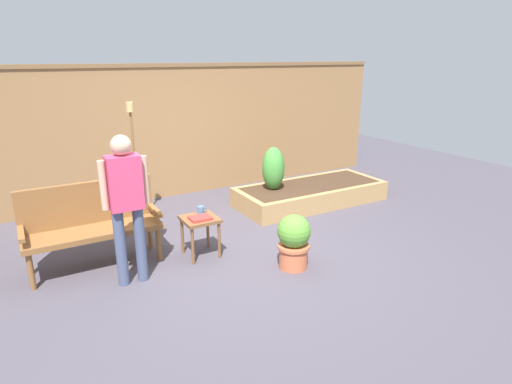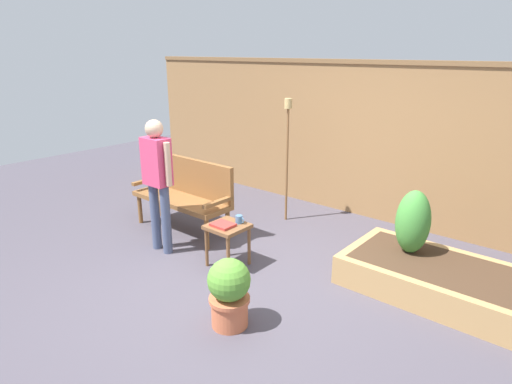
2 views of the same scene
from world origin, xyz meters
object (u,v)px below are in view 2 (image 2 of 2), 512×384
potted_boxwood (229,291)px  book_on_table (223,225)px  cup_on_table (239,219)px  side_table (228,232)px  person_by_bench (157,175)px  tiki_torch (288,139)px  garden_bench (186,190)px  shrub_near_bench (413,222)px

potted_boxwood → book_on_table: bearing=136.9°
cup_on_table → potted_boxwood: size_ratio=0.18×
side_table → person_by_bench: bearing=-165.0°
book_on_table → potted_boxwood: (0.79, -0.74, -0.16)m
potted_boxwood → tiki_torch: bearing=115.5°
side_table → garden_bench: bearing=160.4°
potted_boxwood → cup_on_table: bearing=127.9°
cup_on_table → book_on_table: bearing=-115.2°
garden_bench → book_on_table: bearing=-22.2°
shrub_near_bench → garden_bench: bearing=-167.7°
book_on_table → person_by_bench: 0.97m
potted_boxwood → shrub_near_bench: (0.85, 1.80, 0.30)m
side_table → cup_on_table: (0.07, 0.12, 0.13)m
potted_boxwood → tiki_torch: 2.69m
side_table → shrub_near_bench: shrub_near_bench is taller
side_table → person_by_bench: (-0.86, -0.23, 0.54)m
side_table → shrub_near_bench: 1.93m
shrub_near_bench → tiki_torch: size_ratio=0.39×
book_on_table → tiki_torch: 1.73m
potted_boxwood → person_by_bench: 1.83m
garden_bench → potted_boxwood: bearing=-32.1°
garden_bench → side_table: (1.13, -0.40, -0.15)m
book_on_table → potted_boxwood: 1.10m
garden_bench → person_by_bench: size_ratio=0.92×
cup_on_table → person_by_bench: person_by_bench is taller
cup_on_table → shrub_near_bench: 1.80m
garden_bench → cup_on_table: size_ratio=12.56×
side_table → tiki_torch: size_ratio=0.29×
tiki_torch → person_by_bench: (-0.54, -1.75, -0.22)m
shrub_near_bench → tiki_torch: (-1.96, 0.51, 0.52)m
side_table → potted_boxwood: 1.11m
garden_bench → cup_on_table: bearing=-13.3°
side_table → book_on_table: size_ratio=2.02×
book_on_table → tiki_torch: bearing=101.0°
side_table → potted_boxwood: potted_boxwood is taller
shrub_near_bench → person_by_bench: bearing=-153.7°
cup_on_table → garden_bench: bearing=166.7°
person_by_bench → garden_bench: bearing=112.8°
side_table → book_on_table: (-0.01, -0.05, 0.10)m
tiki_torch → person_by_bench: bearing=-107.1°
cup_on_table → shrub_near_bench: bearing=29.4°
person_by_bench → side_table: bearing=15.0°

